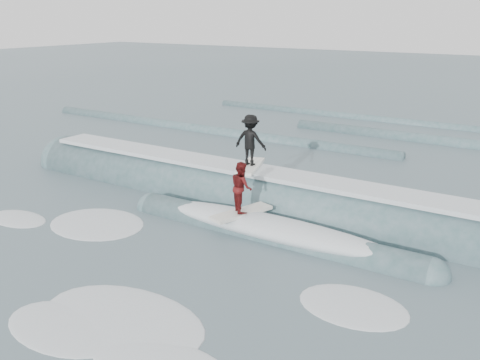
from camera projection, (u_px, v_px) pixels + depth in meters
The scene contains 6 objects.
ground at pixel (142, 267), 13.56m from camera, with size 160.00×160.00×0.00m, color #3D5359.
breaking_wave at pixel (258, 206), 17.72m from camera, with size 21.02×3.94×2.32m.
surfer_black at pixel (250, 142), 17.57m from camera, with size 1.15×2.07×1.79m.
surfer_red at pixel (241, 191), 15.53m from camera, with size 1.14×2.07×1.60m.
whitewater at pixel (127, 286), 12.60m from camera, with size 13.09×6.29×0.10m.
far_swells at pixel (369, 136), 27.91m from camera, with size 36.97×8.65×0.80m.
Camera 1 is at (8.71, -8.99, 6.17)m, focal length 40.00 mm.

